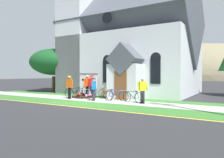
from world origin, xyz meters
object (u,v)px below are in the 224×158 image
object	(u,v)px
bicycle_white	(85,94)
cyclist_in_red_jersey	(92,84)
cyclist_in_orange_jersey	(69,85)
bicycle_red	(75,93)
bicycle_orange	(116,96)
bicycle_blue	(133,97)
yard_deciduous_tree	(54,62)
bicycle_black	(105,94)
cyclist_in_yellow_jersey	(87,84)
cyclist_in_white_jersey	(94,88)
cyclist_in_green_jersey	(143,89)
church_sign	(89,82)

from	to	relation	value
bicycle_white	cyclist_in_red_jersey	distance (m)	1.27
cyclist_in_orange_jersey	bicycle_red	bearing A→B (deg)	94.12
bicycle_orange	bicycle_blue	size ratio (longest dim) A/B	1.01
yard_deciduous_tree	bicycle_black	bearing A→B (deg)	-20.64
bicycle_black	cyclist_in_yellow_jersey	xyz separation A→B (m)	(-2.09, 0.56, 0.66)
bicycle_white	yard_deciduous_tree	xyz separation A→B (m)	(-7.31, 3.89, 2.78)
cyclist_in_red_jersey	bicycle_orange	bearing A→B (deg)	-16.11
bicycle_black	cyclist_in_orange_jersey	world-z (taller)	cyclist_in_orange_jersey
bicycle_black	bicycle_red	bearing A→B (deg)	-169.07
cyclist_in_white_jersey	yard_deciduous_tree	xyz separation A→B (m)	(-8.50, 4.46, 2.23)
bicycle_white	yard_deciduous_tree	size ratio (longest dim) A/B	0.34
cyclist_in_yellow_jersey	cyclist_in_red_jersey	world-z (taller)	cyclist_in_red_jersey
bicycle_red	cyclist_in_red_jersey	xyz separation A→B (m)	(0.92, 0.89, 0.67)
bicycle_blue	cyclist_in_green_jersey	xyz separation A→B (m)	(0.69, -0.04, 0.57)
bicycle_white	cyclist_in_white_jersey	world-z (taller)	cyclist_in_white_jersey
bicycle_black	bicycle_blue	distance (m)	2.59
cyclist_in_red_jersey	cyclist_in_white_jersey	bearing A→B (deg)	-49.26
bicycle_white	bicycle_orange	distance (m)	2.48
cyclist_in_green_jersey	cyclist_in_orange_jersey	bearing A→B (deg)	-174.50
cyclist_in_green_jersey	cyclist_in_red_jersey	xyz separation A→B (m)	(-4.76, 1.04, 0.11)
cyclist_in_white_jersey	yard_deciduous_tree	distance (m)	9.85
cyclist_in_white_jersey	yard_deciduous_tree	world-z (taller)	yard_deciduous_tree
cyclist_in_yellow_jersey	cyclist_in_white_jersey	xyz separation A→B (m)	(1.94, -1.76, -0.13)
cyclist_in_white_jersey	cyclist_in_red_jersey	xyz separation A→B (m)	(-1.39, 1.61, 0.14)
bicycle_red	cyclist_in_red_jersey	world-z (taller)	cyclist_in_red_jersey
church_sign	bicycle_black	bearing A→B (deg)	-21.19
bicycle_white	cyclist_in_yellow_jersey	xyz separation A→B (m)	(-0.76, 1.19, 0.68)
cyclist_in_green_jersey	yard_deciduous_tree	xyz separation A→B (m)	(-11.87, 3.88, 2.21)
church_sign	bicycle_white	distance (m)	1.90
cyclist_in_orange_jersey	cyclist_in_white_jersey	distance (m)	2.26
cyclist_in_green_jersey	cyclist_in_red_jersey	world-z (taller)	cyclist_in_red_jersey
bicycle_white	cyclist_in_orange_jersey	size ratio (longest dim) A/B	0.98
bicycle_orange	cyclist_in_green_jersey	xyz separation A→B (m)	(2.09, -0.27, 0.57)
bicycle_red	yard_deciduous_tree	xyz separation A→B (m)	(-6.19, 3.73, 2.76)
bicycle_orange	cyclist_in_white_jersey	world-z (taller)	cyclist_in_white_jersey
bicycle_orange	cyclist_in_red_jersey	distance (m)	2.86
bicycle_black	cyclist_in_red_jersey	xyz separation A→B (m)	(-1.54, 0.41, 0.67)
bicycle_blue	cyclist_in_red_jersey	world-z (taller)	cyclist_in_red_jersey
cyclist_in_red_jersey	cyclist_in_green_jersey	bearing A→B (deg)	-12.33
bicycle_red	cyclist_in_green_jersey	distance (m)	5.71
cyclist_in_white_jersey	cyclist_in_green_jersey	size ratio (longest dim) A/B	0.98
church_sign	cyclist_in_green_jersey	size ratio (longest dim) A/B	1.19
bicycle_black	cyclist_in_red_jersey	world-z (taller)	cyclist_in_red_jersey
cyclist_in_yellow_jersey	yard_deciduous_tree	bearing A→B (deg)	157.64
bicycle_blue	cyclist_in_red_jersey	xyz separation A→B (m)	(-4.07, 1.00, 0.69)
bicycle_blue	cyclist_in_white_jersey	size ratio (longest dim) A/B	1.07
cyclist_in_green_jersey	cyclist_in_red_jersey	distance (m)	4.87
bicycle_red	cyclist_in_white_jersey	size ratio (longest dim) A/B	1.07
cyclist_in_red_jersey	yard_deciduous_tree	xyz separation A→B (m)	(-7.11, 2.84, 2.09)
church_sign	cyclist_in_red_jersey	world-z (taller)	church_sign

